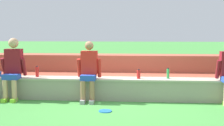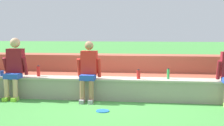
{
  "view_description": "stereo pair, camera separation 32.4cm",
  "coord_description": "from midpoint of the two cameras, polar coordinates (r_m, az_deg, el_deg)",
  "views": [
    {
      "loc": [
        0.3,
        -6.65,
        1.56
      ],
      "look_at": [
        -0.25,
        0.23,
        0.84
      ],
      "focal_mm": 48.87,
      "sensor_mm": 36.0,
      "label": 1
    },
    {
      "loc": [
        0.63,
        -6.62,
        1.56
      ],
      "look_at": [
        -0.25,
        0.23,
        0.84
      ],
      "focal_mm": 48.87,
      "sensor_mm": 36.0,
      "label": 2
    }
  ],
  "objects": [
    {
      "name": "plastic_cup_right_end",
      "position": [
        7.7,
        -18.78,
        -1.84
      ],
      "size": [
        0.09,
        0.09,
        0.13
      ],
      "primitive_type": "cylinder",
      "color": "blue",
      "rests_on": "stone_seating_wall"
    },
    {
      "name": "person_left_of_center",
      "position": [
        7.32,
        -16.61,
        -0.55
      ],
      "size": [
        0.56,
        0.55,
        1.41
      ],
      "color": "tan",
      "rests_on": "ground"
    },
    {
      "name": "ground_plane",
      "position": [
        6.83,
        3.19,
        -7.26
      ],
      "size": [
        80.0,
        80.0,
        0.0
      ],
      "primitive_type": "plane",
      "color": "#428E3D"
    },
    {
      "name": "person_center",
      "position": [
        6.8,
        -3.06,
        -1.23
      ],
      "size": [
        0.54,
        0.54,
        1.34
      ],
      "color": "#996B4C",
      "rests_on": "ground"
    },
    {
      "name": "water_bottle_center_gap",
      "position": [
        6.88,
        6.32,
        -2.13
      ],
      "size": [
        0.08,
        0.08,
        0.22
      ],
      "color": "red",
      "rests_on": "stone_seating_wall"
    },
    {
      "name": "stone_seating_wall",
      "position": [
        7.0,
        3.34,
        -4.73
      ],
      "size": [
        8.15,
        0.5,
        0.5
      ],
      "color": "gray",
      "rests_on": "ground"
    },
    {
      "name": "frisbee",
      "position": [
        6.02,
        -0.21,
        -8.96
      ],
      "size": [
        0.25,
        0.25,
        0.02
      ],
      "primitive_type": "cylinder",
      "color": "blue",
      "rests_on": "ground"
    },
    {
      "name": "brick_bleachers",
      "position": [
        8.32,
        3.99,
        -2.21
      ],
      "size": [
        10.66,
        1.48,
        0.91
      ],
      "color": "#A04935",
      "rests_on": "ground"
    },
    {
      "name": "water_bottle_mid_left",
      "position": [
        7.41,
        -12.39,
        -1.5
      ],
      "size": [
        0.08,
        0.08,
        0.26
      ],
      "color": "red",
      "rests_on": "stone_seating_wall"
    },
    {
      "name": "water_bottle_mid_right",
      "position": [
        6.96,
        11.78,
        -2.01
      ],
      "size": [
        0.06,
        0.06,
        0.24
      ],
      "color": "green",
      "rests_on": "stone_seating_wall"
    }
  ]
}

